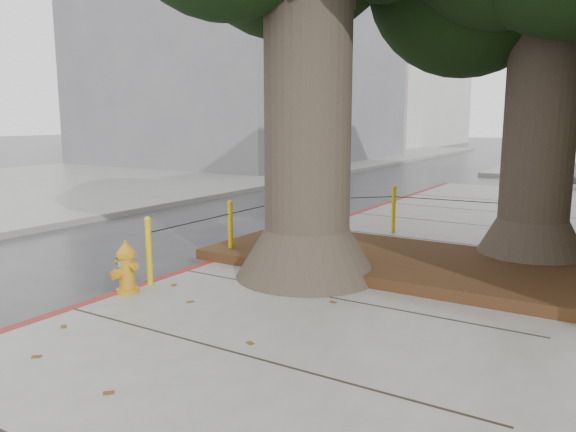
{
  "coord_description": "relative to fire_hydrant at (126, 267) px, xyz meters",
  "views": [
    {
      "loc": [
        3.58,
        -4.07,
        2.38
      ],
      "look_at": [
        -0.3,
        2.19,
        1.1
      ],
      "focal_mm": 35.0,
      "sensor_mm": 36.0,
      "label": 1
    }
  ],
  "objects": [
    {
      "name": "fire_hydrant",
      "position": [
        0.0,
        0.0,
        0.0
      ],
      "size": [
        0.37,
        0.34,
        0.69
      ],
      "rotation": [
        0.0,
        0.0,
        -0.16
      ],
      "color": "orange",
      "rests_on": "sidewalk_main"
    },
    {
      "name": "curb_red",
      "position": [
        -0.1,
        1.7,
        -0.41
      ],
      "size": [
        0.14,
        26.0,
        0.16
      ],
      "primitive_type": "cube",
      "color": "maroon",
      "rests_on": "ground"
    },
    {
      "name": "building_far_grey",
      "position": [
        -13.1,
        21.2,
        5.51
      ],
      "size": [
        12.0,
        16.0,
        12.0
      ],
      "primitive_type": "cube",
      "color": "slate",
      "rests_on": "ground"
    },
    {
      "name": "bollard_ring",
      "position": [
        1.03,
        3.58,
        0.18
      ],
      "size": [
        3.79,
        5.39,
        0.95
      ],
      "color": "gold",
      "rests_on": "sidewalk_main"
    },
    {
      "name": "building_far_white",
      "position": [
        -15.1,
        44.2,
        7.01
      ],
      "size": [
        12.0,
        18.0,
        15.0
      ],
      "primitive_type": "cube",
      "color": "silver",
      "rests_on": "ground"
    },
    {
      "name": "sidewalk_opposite",
      "position": [
        -12.1,
        9.2,
        -0.41
      ],
      "size": [
        14.0,
        60.0,
        0.15
      ],
      "primitive_type": "cube",
      "color": "slate",
      "rests_on": "ground"
    },
    {
      "name": "planter_bed",
      "position": [
        2.8,
        3.1,
        -0.26
      ],
      "size": [
        6.4,
        2.6,
        0.16
      ],
      "primitive_type": "cube",
      "color": "black",
      "rests_on": "sidewalk_main"
    },
    {
      "name": "ground",
      "position": [
        1.9,
        -0.8,
        -0.49
      ],
      "size": [
        140.0,
        140.0,
        0.0
      ],
      "primitive_type": "plane",
      "color": "#28282B",
      "rests_on": "ground"
    },
    {
      "name": "car_dark",
      "position": [
        -10.02,
        17.51,
        0.1
      ],
      "size": [
        1.86,
        4.15,
        1.18
      ],
      "primitive_type": "imported",
      "rotation": [
        0.0,
        0.0,
        -0.05
      ],
      "color": "black",
      "rests_on": "ground"
    }
  ]
}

